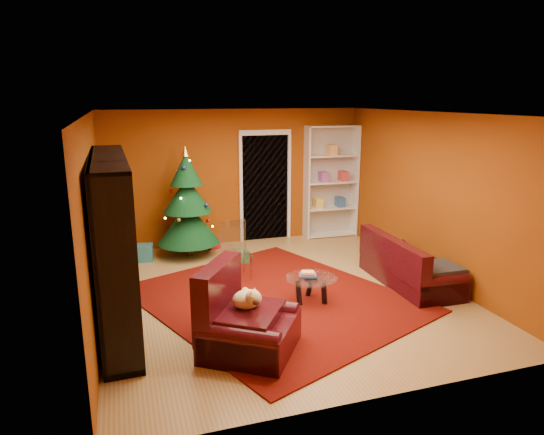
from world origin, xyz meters
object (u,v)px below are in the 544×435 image
object	(u,v)px
christmas_tree	(187,203)
gift_box_red	(212,242)
rug	(274,299)
acrylic_chair	(237,254)
armchair	(250,318)
media_unit	(114,242)
white_bookshelf	(331,182)
sofa	(410,260)
dog	(247,299)
gift_box_green	(242,257)
gift_box_teal	(145,253)
coffee_table	(311,289)

from	to	relation	value
christmas_tree	gift_box_red	size ratio (longest dim) A/B	8.69
rug	acrylic_chair	bearing A→B (deg)	108.05
rug	armchair	bearing A→B (deg)	-118.45
armchair	acrylic_chair	xyz separation A→B (m)	(0.39, 2.26, 0.00)
media_unit	christmas_tree	size ratio (longest dim) A/B	1.39
white_bookshelf	sofa	bearing A→B (deg)	-86.14
media_unit	sofa	bearing A→B (deg)	-1.04
dog	gift_box_red	bearing A→B (deg)	29.44
christmas_tree	sofa	size ratio (longest dim) A/B	1.12
gift_box_green	sofa	bearing A→B (deg)	-37.62
gift_box_teal	dog	size ratio (longest dim) A/B	0.71
rug	gift_box_green	size ratio (longest dim) A/B	16.15
christmas_tree	gift_box_teal	size ratio (longest dim) A/B	7.05
gift_box_green	coffee_table	distance (m)	1.99
gift_box_teal	dog	xyz separation A→B (m)	(0.94, -3.56, 0.47)
armchair	coffee_table	world-z (taller)	armchair
sofa	coffee_table	xyz separation A→B (m)	(-1.72, -0.20, -0.19)
gift_box_teal	dog	bearing A→B (deg)	-75.15
white_bookshelf	acrylic_chair	size ratio (longest dim) A/B	2.81
rug	christmas_tree	xyz separation A→B (m)	(-0.86, 2.38, 0.96)
rug	gift_box_red	world-z (taller)	gift_box_red
dog	acrylic_chair	world-z (taller)	acrylic_chair
gift_box_red	coffee_table	size ratio (longest dim) A/B	0.31
armchair	dog	bearing A→B (deg)	45.00
gift_box_teal	armchair	distance (m)	3.76
christmas_tree	rug	bearing A→B (deg)	-70.00
white_bookshelf	armchair	distance (m)	5.03
white_bookshelf	acrylic_chair	distance (m)	3.13
coffee_table	armchair	bearing A→B (deg)	-137.89
media_unit	gift_box_red	size ratio (longest dim) A/B	12.08
gift_box_green	armchair	world-z (taller)	armchair
sofa	rug	bearing A→B (deg)	89.61
armchair	dog	world-z (taller)	armchair
christmas_tree	gift_box_red	bearing A→B (deg)	31.31
rug	armchair	size ratio (longest dim) A/B	3.51
rug	christmas_tree	size ratio (longest dim) A/B	1.84
media_unit	christmas_tree	distance (m)	2.74
gift_box_green	coffee_table	size ratio (longest dim) A/B	0.31
rug	gift_box_teal	size ratio (longest dim) A/B	12.99
coffee_table	rug	bearing A→B (deg)	151.77
gift_box_red	white_bookshelf	distance (m)	2.70
coffee_table	gift_box_red	bearing A→B (deg)	106.20
gift_box_red	sofa	xyz separation A→B (m)	(2.57, -2.72, 0.27)
coffee_table	acrylic_chair	size ratio (longest dim) A/B	0.89
gift_box_teal	gift_box_red	bearing A→B (deg)	15.07
gift_box_green	white_bookshelf	bearing A→B (deg)	27.32
gift_box_green	armchair	size ratio (longest dim) A/B	0.22
coffee_table	acrylic_chair	xyz separation A→B (m)	(-0.77, 1.20, 0.22)
media_unit	sofa	size ratio (longest dim) A/B	1.55
rug	coffee_table	xyz separation A→B (m)	(0.46, -0.25, 0.18)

